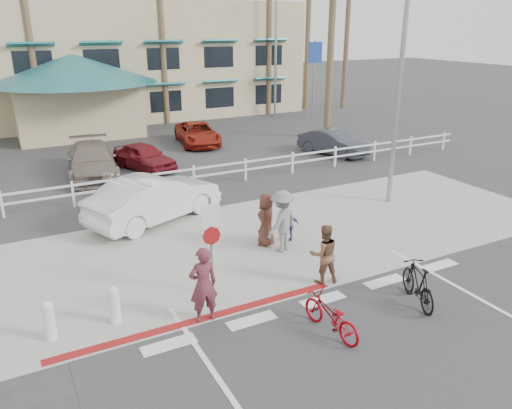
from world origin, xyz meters
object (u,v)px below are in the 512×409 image
bike_red (331,316)px  car_white_sedan (155,198)px  sign_post (211,241)px  bike_black (418,284)px

bike_red → car_white_sedan: 8.56m
sign_post → car_white_sedan: bearing=87.7°
bike_red → car_white_sedan: car_white_sedan is taller
sign_post → bike_red: bearing=-60.3°
bike_black → bike_red: bearing=21.9°
bike_red → car_white_sedan: (-1.39, 8.44, 0.35)m
bike_red → car_white_sedan: bearing=-87.2°
car_white_sedan → bike_red: bearing=166.6°
sign_post → bike_red: 3.42m
bike_red → bike_black: bike_black is taller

